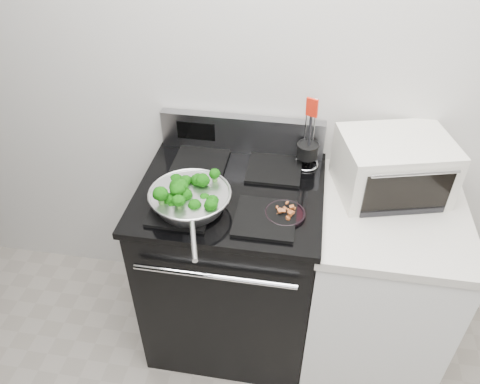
% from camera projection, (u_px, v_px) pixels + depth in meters
% --- Properties ---
extents(back_wall, '(4.00, 0.02, 2.70)m').
position_uv_depth(back_wall, '(314.00, 72.00, 1.97)').
color(back_wall, silver).
rests_on(back_wall, ground).
extents(gas_range, '(0.79, 0.69, 1.13)m').
position_uv_depth(gas_range, '(232.00, 263.00, 2.28)').
color(gas_range, black).
rests_on(gas_range, floor).
extents(counter, '(0.62, 0.68, 0.92)m').
position_uv_depth(counter, '(374.00, 285.00, 2.21)').
color(counter, white).
rests_on(counter, floor).
extents(skillet, '(0.33, 0.51, 0.07)m').
position_uv_depth(skillet, '(190.00, 199.00, 1.86)').
color(skillet, silver).
rests_on(skillet, gas_range).
extents(broccoli_pile, '(0.26, 0.26, 0.09)m').
position_uv_depth(broccoli_pile, '(190.00, 195.00, 1.85)').
color(broccoli_pile, black).
rests_on(broccoli_pile, skillet).
extents(bacon_plate, '(0.16, 0.16, 0.04)m').
position_uv_depth(bacon_plate, '(285.00, 212.00, 1.85)').
color(bacon_plate, black).
rests_on(bacon_plate, gas_range).
extents(utensil_holder, '(0.11, 0.11, 0.34)m').
position_uv_depth(utensil_holder, '(307.00, 154.00, 2.09)').
color(utensil_holder, silver).
rests_on(utensil_holder, gas_range).
extents(toaster_oven, '(0.51, 0.44, 0.25)m').
position_uv_depth(toaster_oven, '(393.00, 166.00, 1.96)').
color(toaster_oven, white).
rests_on(toaster_oven, counter).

